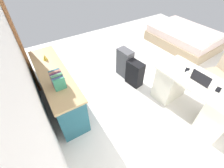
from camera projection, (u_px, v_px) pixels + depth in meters
ground_plane at (158, 78)px, 3.79m from camera, size 6.16×6.16×0.00m
wall_back at (21, 70)px, 1.92m from camera, size 4.03×0.10×2.59m
door_wooden at (19, 40)px, 3.05m from camera, size 0.88×0.05×2.04m
desk at (193, 96)px, 2.84m from camera, size 1.48×0.75×0.75m
office_chair at (218, 77)px, 3.17m from camera, size 0.55×0.55×0.94m
credenza at (58, 89)px, 2.97m from camera, size 1.80×0.48×0.79m
bed at (184, 37)px, 4.76m from camera, size 1.99×1.52×0.58m
suitcase_black at (135, 74)px, 3.46m from camera, size 0.39×0.28×0.57m
suitcase_spare_grey at (125, 63)px, 3.66m from camera, size 0.38×0.26×0.67m
laptop at (201, 80)px, 2.54m from camera, size 0.32×0.24×0.21m
computer_mouse at (188, 72)px, 2.73m from camera, size 0.07×0.10×0.03m
cell_phone_near_laptop at (218, 90)px, 2.44m from camera, size 0.10×0.15×0.01m
cell_phone_by_mouse at (187, 70)px, 2.79m from camera, size 0.12×0.15×0.01m
book_row at (58, 80)px, 2.39m from camera, size 0.23×0.17×0.24m
figurine_small at (45, 57)px, 2.93m from camera, size 0.08×0.08×0.11m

